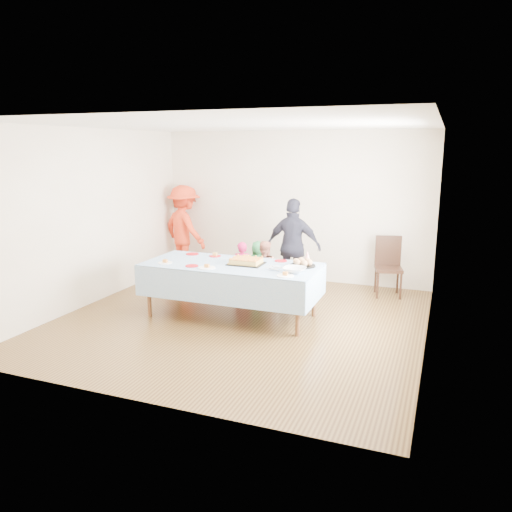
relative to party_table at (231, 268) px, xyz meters
The scene contains 22 objects.
ground 0.76m from the party_table, 31.36° to the right, with size 5.00×5.00×0.00m, color #402812.
room_walls 1.08m from the party_table, 24.53° to the right, with size 5.04×5.04×2.72m.
party_table is the anchor object (origin of this frame).
birthday_cake 0.24m from the party_table, 16.45° to the left, with size 0.48×0.37×0.09m.
rolls_tray 1.02m from the party_table, 12.61° to the left, with size 0.36×0.36×0.11m.
punch_bowl 1.01m from the party_table, ahead, with size 0.31×0.31×0.07m, color silver.
party_hat 1.10m from the party_table, 24.35° to the left, with size 0.11×0.11×0.18m, color white.
fork_pile 0.72m from the party_table, 12.33° to the right, with size 0.24×0.18×0.07m, color white, non-canonical shape.
plate_red_far_a 0.91m from the party_table, 155.33° to the left, with size 0.20×0.20×0.01m, color red.
plate_red_far_b 0.57m from the party_table, 139.32° to the left, with size 0.18×0.18×0.01m, color red.
plate_red_far_c 0.41m from the party_table, 78.19° to the left, with size 0.18×0.18×0.01m, color red.
plate_red_far_d 0.74m from the party_table, 34.24° to the left, with size 0.18×0.18×0.01m, color red.
plate_red_near 0.56m from the party_table, 143.96° to the right, with size 0.18×0.18×0.01m, color red.
plate_white_left 0.95m from the party_table, 161.41° to the right, with size 0.20×0.20×0.01m, color white.
plate_white_mid 0.42m from the party_table, 120.26° to the right, with size 0.24×0.24×0.01m, color white.
plate_white_right 1.01m from the party_table, 22.15° to the right, with size 0.22×0.22×0.01m, color white.
dining_chair 2.77m from the party_table, 44.36° to the left, with size 0.51×0.51×0.98m.
toddler_left 0.98m from the party_table, 103.22° to the left, with size 0.34×0.22×0.93m, color #C91954.
toddler_mid 1.40m from the party_table, 94.52° to the left, with size 0.42×0.28×0.87m, color #28793F.
toddler_right 1.01m from the party_table, 81.49° to the left, with size 0.46×0.36×0.96m, color tan.
adult_left 2.83m from the party_table, 132.50° to the left, with size 1.10×0.63×1.70m, color red.
adult_right 1.54m from the party_table, 71.63° to the left, with size 0.93×0.39×1.59m, color #2B2B3B.
Camera 1 is at (2.63, -6.22, 2.41)m, focal length 35.00 mm.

